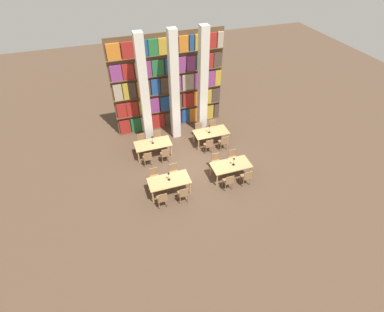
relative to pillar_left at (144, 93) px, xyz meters
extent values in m
plane|color=#4C3828|center=(1.59, -2.75, -3.00)|extent=(40.00, 40.00, 0.00)
cube|color=brown|center=(1.59, 1.14, -0.25)|extent=(6.27, 0.06, 5.50)
cube|color=brown|center=(1.59, 1.14, -2.98)|extent=(6.27, 0.35, 0.03)
cube|color=maroon|center=(-1.16, 1.10, -2.52)|extent=(0.58, 0.20, 0.91)
cube|color=#236B38|center=(-0.52, 1.10, -2.52)|extent=(0.55, 0.20, 0.91)
cube|color=tan|center=(0.07, 1.10, -2.52)|extent=(0.57, 0.20, 0.91)
cube|color=maroon|center=(0.63, 1.10, -2.52)|extent=(0.50, 0.20, 0.91)
cube|color=maroon|center=(1.05, 1.10, -2.52)|extent=(0.29, 0.20, 0.91)
cube|color=#47382D|center=(1.52, 1.10, -2.52)|extent=(0.57, 0.20, 0.91)
cube|color=#84387A|center=(2.03, 1.10, -2.52)|extent=(0.38, 0.20, 0.91)
cube|color=navy|center=(2.50, 1.10, -2.52)|extent=(0.43, 0.20, 0.91)
cube|color=orange|center=(3.09, 1.10, -2.52)|extent=(0.69, 0.20, 0.91)
cube|color=tan|center=(3.62, 1.10, -2.52)|extent=(0.27, 0.20, 0.91)
cube|color=#B7932D|center=(4.05, 1.10, -2.52)|extent=(0.50, 0.20, 0.91)
cube|color=#47382D|center=(4.52, 1.10, -2.52)|extent=(0.31, 0.20, 0.91)
cube|color=brown|center=(1.59, 1.14, -1.89)|extent=(6.27, 0.35, 0.03)
cube|color=maroon|center=(-1.19, 1.10, -1.43)|extent=(0.51, 0.20, 0.88)
cube|color=maroon|center=(-0.59, 1.10, -1.43)|extent=(0.63, 0.20, 0.88)
cube|color=#B7932D|center=(0.09, 1.10, -1.43)|extent=(0.61, 0.20, 0.88)
cube|color=#84387A|center=(0.69, 1.10, -1.43)|extent=(0.51, 0.20, 0.88)
cube|color=navy|center=(1.31, 1.10, -1.43)|extent=(0.59, 0.20, 0.88)
cube|color=#47382D|center=(1.98, 1.10, -1.43)|extent=(0.62, 0.20, 0.88)
cube|color=maroon|center=(2.68, 1.10, -1.43)|extent=(0.63, 0.20, 0.88)
cube|color=orange|center=(3.28, 1.10, -1.43)|extent=(0.52, 0.20, 0.88)
cube|color=#B7932D|center=(3.87, 1.10, -1.43)|extent=(0.54, 0.20, 0.88)
cube|color=#47382D|center=(4.42, 1.10, -1.43)|extent=(0.50, 0.20, 0.88)
cube|color=brown|center=(1.59, 1.14, -0.78)|extent=(6.27, 0.35, 0.03)
cube|color=tan|center=(-1.22, 1.10, -0.31)|extent=(0.45, 0.20, 0.93)
cube|color=#B7932D|center=(-0.81, 1.10, -0.31)|extent=(0.28, 0.20, 0.93)
cube|color=#47382D|center=(-0.46, 1.10, -0.31)|extent=(0.39, 0.20, 0.93)
cube|color=orange|center=(-0.05, 1.10, -0.31)|extent=(0.30, 0.20, 0.93)
cube|color=#47382D|center=(0.33, 1.10, -0.31)|extent=(0.37, 0.20, 0.93)
cube|color=navy|center=(0.83, 1.10, -0.31)|extent=(0.48, 0.20, 0.93)
cube|color=#47382D|center=(1.40, 1.10, -0.31)|extent=(0.58, 0.20, 0.93)
cube|color=#84387A|center=(2.02, 1.10, -0.31)|extent=(0.51, 0.20, 0.93)
cube|color=tan|center=(2.68, 1.10, -0.31)|extent=(0.67, 0.20, 0.93)
cube|color=#84387A|center=(3.32, 1.10, -0.31)|extent=(0.56, 0.20, 0.93)
cube|color=#84387A|center=(3.97, 1.10, -0.31)|extent=(0.67, 0.20, 0.93)
cube|color=#B7932D|center=(4.50, 1.10, -0.31)|extent=(0.35, 0.20, 0.93)
cube|color=brown|center=(1.59, 1.14, 0.32)|extent=(6.27, 0.35, 0.03)
cube|color=#84387A|center=(-1.15, 1.10, 0.75)|extent=(0.59, 0.20, 0.84)
cube|color=maroon|center=(-0.54, 1.10, 0.75)|extent=(0.58, 0.20, 0.84)
cube|color=tan|center=(0.02, 1.10, 0.75)|extent=(0.40, 0.20, 0.84)
cube|color=#84387A|center=(0.47, 1.10, 0.75)|extent=(0.40, 0.20, 0.84)
cube|color=#236B38|center=(1.02, 1.10, 0.75)|extent=(0.63, 0.20, 0.84)
cube|color=navy|center=(1.69, 1.10, 0.75)|extent=(0.56, 0.20, 0.84)
cube|color=#84387A|center=(2.30, 1.10, 0.75)|extent=(0.54, 0.20, 0.84)
cube|color=#84387A|center=(2.87, 1.10, 0.75)|extent=(0.49, 0.20, 0.84)
cube|color=#236B38|center=(3.46, 1.10, 0.75)|extent=(0.56, 0.20, 0.84)
cube|color=maroon|center=(3.98, 1.10, 0.75)|extent=(0.36, 0.20, 0.84)
cube|color=#47382D|center=(4.38, 1.10, 0.75)|extent=(0.38, 0.20, 0.84)
cube|color=brown|center=(1.59, 1.14, 1.42)|extent=(6.27, 0.35, 0.03)
cube|color=orange|center=(-1.11, 1.10, 1.84)|extent=(0.66, 0.20, 0.82)
cube|color=maroon|center=(-0.36, 1.10, 1.84)|extent=(0.70, 0.20, 0.82)
cube|color=navy|center=(0.31, 1.10, 1.84)|extent=(0.55, 0.20, 0.82)
cube|color=#236B38|center=(0.86, 1.10, 1.84)|extent=(0.49, 0.20, 0.82)
cube|color=#B7932D|center=(1.40, 1.10, 1.84)|extent=(0.54, 0.20, 0.82)
cube|color=tan|center=(1.95, 1.10, 1.84)|extent=(0.42, 0.20, 0.82)
cube|color=orange|center=(2.47, 1.10, 1.84)|extent=(0.50, 0.20, 0.82)
cube|color=navy|center=(2.90, 1.10, 1.84)|extent=(0.25, 0.20, 0.82)
cube|color=#B7932D|center=(3.34, 1.10, 1.84)|extent=(0.50, 0.20, 0.82)
cube|color=maroon|center=(3.96, 1.10, 1.84)|extent=(0.66, 0.20, 0.82)
cube|color=tan|center=(4.51, 1.10, 1.84)|extent=(0.32, 0.20, 0.82)
cube|color=beige|center=(0.00, 0.00, 0.00)|extent=(0.45, 0.45, 6.00)
cube|color=beige|center=(1.59, 0.00, 0.00)|extent=(0.45, 0.45, 6.00)
cube|color=beige|center=(3.18, 0.00, 0.00)|extent=(0.45, 0.45, 6.00)
cube|color=tan|center=(0.02, -4.28, -2.27)|extent=(1.89, 0.95, 0.04)
cylinder|color=tan|center=(-0.84, -4.68, -2.64)|extent=(0.07, 0.07, 0.71)
cylinder|color=tan|center=(0.89, -4.68, -2.64)|extent=(0.07, 0.07, 0.71)
cylinder|color=tan|center=(-0.84, -3.89, -2.64)|extent=(0.07, 0.07, 0.71)
cylinder|color=tan|center=(0.89, -3.89, -2.64)|extent=(0.07, 0.07, 0.71)
cylinder|color=olive|center=(-0.67, -4.81, -2.78)|extent=(0.04, 0.04, 0.43)
cylinder|color=olive|center=(-0.31, -4.81, -2.78)|extent=(0.04, 0.04, 0.43)
cylinder|color=olive|center=(-0.67, -5.15, -2.78)|extent=(0.04, 0.04, 0.43)
cylinder|color=olive|center=(-0.31, -5.15, -2.78)|extent=(0.04, 0.04, 0.43)
cube|color=olive|center=(-0.49, -4.98, -2.55)|extent=(0.42, 0.40, 0.04)
cube|color=olive|center=(-0.49, -5.16, -2.32)|extent=(0.40, 0.03, 0.42)
cylinder|color=olive|center=(-0.31, -3.76, -2.78)|extent=(0.04, 0.04, 0.43)
cylinder|color=olive|center=(-0.67, -3.76, -2.78)|extent=(0.04, 0.04, 0.43)
cylinder|color=olive|center=(-0.31, -3.42, -2.78)|extent=(0.04, 0.04, 0.43)
cylinder|color=olive|center=(-0.67, -3.42, -2.78)|extent=(0.04, 0.04, 0.43)
cube|color=olive|center=(-0.49, -3.59, -2.55)|extent=(0.42, 0.40, 0.04)
cube|color=olive|center=(-0.49, -3.40, -2.32)|extent=(0.40, 0.03, 0.42)
cylinder|color=olive|center=(0.28, -4.81, -2.78)|extent=(0.04, 0.04, 0.43)
cylinder|color=olive|center=(0.64, -4.81, -2.78)|extent=(0.04, 0.04, 0.43)
cylinder|color=olive|center=(0.28, -5.15, -2.78)|extent=(0.04, 0.04, 0.43)
cylinder|color=olive|center=(0.64, -5.15, -2.78)|extent=(0.04, 0.04, 0.43)
cube|color=olive|center=(0.46, -4.98, -2.55)|extent=(0.42, 0.40, 0.04)
cube|color=olive|center=(0.46, -5.16, -2.32)|extent=(0.40, 0.03, 0.42)
cylinder|color=olive|center=(0.64, -3.76, -2.78)|extent=(0.04, 0.04, 0.43)
cylinder|color=olive|center=(0.28, -3.76, -2.78)|extent=(0.04, 0.04, 0.43)
cylinder|color=olive|center=(0.64, -3.42, -2.78)|extent=(0.04, 0.04, 0.43)
cylinder|color=olive|center=(0.28, -3.42, -2.78)|extent=(0.04, 0.04, 0.43)
cube|color=olive|center=(0.46, -3.59, -2.55)|extent=(0.42, 0.40, 0.04)
cube|color=olive|center=(0.46, -3.40, -2.32)|extent=(0.40, 0.03, 0.42)
cylinder|color=black|center=(0.04, -4.25, -2.24)|extent=(0.14, 0.14, 0.01)
cylinder|color=black|center=(0.04, -4.25, -2.06)|extent=(0.02, 0.02, 0.34)
cone|color=black|center=(0.04, -4.25, -1.86)|extent=(0.11, 0.11, 0.07)
cube|color=tan|center=(3.12, -4.20, -2.27)|extent=(1.89, 0.95, 0.04)
cylinder|color=tan|center=(2.26, -4.59, -2.64)|extent=(0.07, 0.07, 0.71)
cylinder|color=tan|center=(3.99, -4.59, -2.64)|extent=(0.07, 0.07, 0.71)
cylinder|color=tan|center=(2.26, -3.80, -2.64)|extent=(0.07, 0.07, 0.71)
cylinder|color=tan|center=(3.99, -3.80, -2.64)|extent=(0.07, 0.07, 0.71)
cylinder|color=olive|center=(2.50, -4.72, -2.78)|extent=(0.04, 0.04, 0.43)
cylinder|color=olive|center=(2.86, -4.72, -2.78)|extent=(0.04, 0.04, 0.43)
cylinder|color=olive|center=(2.50, -5.06, -2.78)|extent=(0.04, 0.04, 0.43)
cylinder|color=olive|center=(2.86, -5.06, -2.78)|extent=(0.04, 0.04, 0.43)
cube|color=olive|center=(2.68, -4.89, -2.55)|extent=(0.42, 0.40, 0.04)
cube|color=olive|center=(2.68, -5.08, -2.32)|extent=(0.40, 0.03, 0.42)
cylinder|color=olive|center=(2.86, -3.67, -2.78)|extent=(0.04, 0.04, 0.43)
cylinder|color=olive|center=(2.50, -3.67, -2.78)|extent=(0.04, 0.04, 0.43)
cylinder|color=olive|center=(2.86, -3.33, -2.78)|extent=(0.04, 0.04, 0.43)
cylinder|color=olive|center=(2.50, -3.33, -2.78)|extent=(0.04, 0.04, 0.43)
cube|color=olive|center=(2.68, -3.50, -2.55)|extent=(0.42, 0.40, 0.04)
cube|color=olive|center=(2.68, -3.32, -2.32)|extent=(0.40, 0.03, 0.42)
cylinder|color=olive|center=(3.41, -4.72, -2.78)|extent=(0.04, 0.04, 0.43)
cylinder|color=olive|center=(3.77, -4.72, -2.78)|extent=(0.04, 0.04, 0.43)
cylinder|color=olive|center=(3.41, -5.06, -2.78)|extent=(0.04, 0.04, 0.43)
cylinder|color=olive|center=(3.77, -5.06, -2.78)|extent=(0.04, 0.04, 0.43)
cube|color=olive|center=(3.59, -4.89, -2.55)|extent=(0.42, 0.40, 0.04)
cube|color=olive|center=(3.59, -5.08, -2.32)|extent=(0.40, 0.03, 0.42)
cylinder|color=olive|center=(3.77, -3.67, -2.78)|extent=(0.04, 0.04, 0.43)
cylinder|color=olive|center=(3.41, -3.67, -2.78)|extent=(0.04, 0.04, 0.43)
cylinder|color=olive|center=(3.77, -3.33, -2.78)|extent=(0.04, 0.04, 0.43)
cylinder|color=olive|center=(3.41, -3.33, -2.78)|extent=(0.04, 0.04, 0.43)
cube|color=olive|center=(3.59, -3.50, -2.55)|extent=(0.42, 0.40, 0.04)
cube|color=olive|center=(3.59, -3.32, -2.32)|extent=(0.40, 0.03, 0.42)
cylinder|color=black|center=(3.22, -4.24, -2.24)|extent=(0.14, 0.14, 0.01)
cylinder|color=black|center=(3.22, -4.24, -2.06)|extent=(0.02, 0.02, 0.35)
cone|color=black|center=(3.22, -4.24, -1.85)|extent=(0.11, 0.11, 0.07)
cube|color=tan|center=(-0.05, -1.36, -2.27)|extent=(1.89, 0.95, 0.04)
cylinder|color=tan|center=(-0.91, -1.75, -2.64)|extent=(0.07, 0.07, 0.71)
cylinder|color=tan|center=(0.82, -1.75, -2.64)|extent=(0.07, 0.07, 0.71)
cylinder|color=tan|center=(-0.91, -0.96, -2.64)|extent=(0.07, 0.07, 0.71)
cylinder|color=tan|center=(0.82, -0.96, -2.64)|extent=(0.07, 0.07, 0.71)
cylinder|color=olive|center=(-0.69, -1.88, -2.78)|extent=(0.04, 0.04, 0.43)
cylinder|color=olive|center=(-0.33, -1.88, -2.78)|extent=(0.04, 0.04, 0.43)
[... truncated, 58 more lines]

